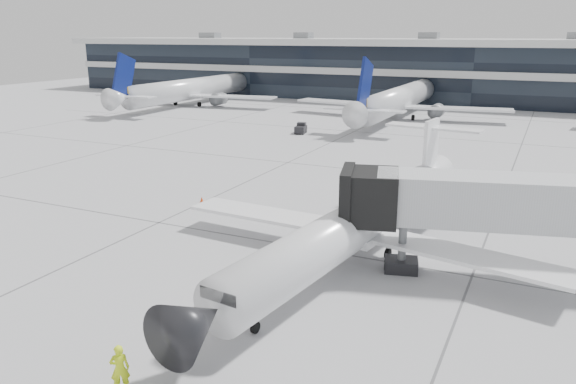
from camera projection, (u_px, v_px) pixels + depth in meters
The scene contains 9 objects.
ground at pixel (296, 246), 33.06m from camera, with size 220.00×220.00×0.00m, color #9C9C9F.
terminal at pixel (481, 74), 103.05m from camera, with size 170.00×22.00×10.00m, color black.
bg_jet_left at pixel (194, 105), 99.43m from camera, with size 32.00×40.00×9.60m, color white, non-canonical shape.
bg_jet_center at pixel (399, 117), 84.20m from camera, with size 32.00×40.00×9.60m, color white, non-canonical shape.
regional_jet at pixel (358, 222), 30.58m from camera, with size 22.21×27.72×6.40m.
jet_bridge at pixel (535, 204), 27.45m from camera, with size 17.02×7.30×5.52m.
ramp_worker at pixel (120, 369), 19.36m from camera, with size 0.67×0.44×1.83m, color #DDFF1A.
traffic_cone at pixel (202, 200), 41.35m from camera, with size 0.39×0.39×0.52m.
far_tug at pixel (301, 129), 70.48m from camera, with size 1.59×2.26×1.31m.
Camera 1 is at (12.81, -28.18, 12.05)m, focal length 35.00 mm.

